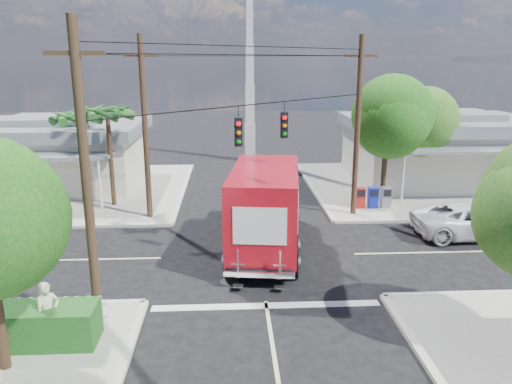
{
  "coord_description": "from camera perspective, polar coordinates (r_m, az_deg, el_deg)",
  "views": [
    {
      "loc": [
        -1.15,
        -19.13,
        7.84
      ],
      "look_at": [
        0.0,
        2.0,
        2.2
      ],
      "focal_mm": 35.0,
      "sensor_mm": 36.0,
      "label": 1
    }
  ],
  "objects": [
    {
      "name": "delivery_truck",
      "position": [
        20.92,
        1.15,
        -1.71
      ],
      "size": [
        3.64,
        8.66,
        3.64
      ],
      "color": "black",
      "rests_on": "ground"
    },
    {
      "name": "vending_boxes",
      "position": [
        27.41,
        13.21,
        -0.6
      ],
      "size": [
        1.9,
        0.5,
        1.1
      ],
      "color": "#9F1915",
      "rests_on": "sidewalk_ne"
    },
    {
      "name": "building_nw",
      "position": [
        33.87,
        -21.81,
        4.3
      ],
      "size": [
        10.8,
        10.2,
        4.3
      ],
      "color": "beige",
      "rests_on": "sidewalk_nw"
    },
    {
      "name": "ground",
      "position": [
        20.7,
        0.3,
        -7.33
      ],
      "size": [
        120.0,
        120.0,
        0.0
      ],
      "primitive_type": "plane",
      "color": "black",
      "rests_on": "ground"
    },
    {
      "name": "tree_ne_front",
      "position": [
        27.37,
        14.83,
        7.98
      ],
      "size": [
        4.21,
        4.14,
        6.66
      ],
      "color": "#422D1C",
      "rests_on": "sidewalk_ne"
    },
    {
      "name": "road_markings",
      "position": [
        19.35,
        0.56,
        -8.96
      ],
      "size": [
        32.0,
        32.0,
        0.01
      ],
      "color": "beige",
      "rests_on": "ground"
    },
    {
      "name": "sidewalk_ne",
      "position": [
        33.25,
        18.2,
        0.65
      ],
      "size": [
        14.12,
        14.12,
        0.14
      ],
      "color": "gray",
      "rests_on": "ground"
    },
    {
      "name": "sidewalk_nw",
      "position": [
        32.49,
        -20.44,
        0.13
      ],
      "size": [
        14.12,
        14.12,
        0.14
      ],
      "color": "gray",
      "rests_on": "ground"
    },
    {
      "name": "building_ne",
      "position": [
        34.4,
        20.38,
        4.75
      ],
      "size": [
        11.8,
        10.2,
        4.5
      ],
      "color": "silver",
      "rests_on": "sidewalk_ne"
    },
    {
      "name": "tree_ne_back",
      "position": [
        30.37,
        18.22,
        7.27
      ],
      "size": [
        3.77,
        3.66,
        5.82
      ],
      "color": "#422D1C",
      "rests_on": "sidewalk_ne"
    },
    {
      "name": "utility_poles",
      "position": [
        20.98,
        -4.29,
        6.2
      ],
      "size": [
        12.0,
        10.68,
        9.0
      ],
      "color": "#473321",
      "rests_on": "ground"
    },
    {
      "name": "picket_fence",
      "position": [
        16.69,
        -26.89,
        -12.21
      ],
      "size": [
        5.94,
        0.06,
        1.0
      ],
      "color": "silver",
      "rests_on": "sidewalk_sw"
    },
    {
      "name": "parked_car",
      "position": [
        24.7,
        23.69,
        -3.02
      ],
      "size": [
        5.54,
        2.62,
        1.53
      ],
      "primitive_type": "imported",
      "rotation": [
        0.0,
        0.0,
        1.56
      ],
      "color": "silver",
      "rests_on": "ground"
    },
    {
      "name": "palm_nw_front",
      "position": [
        27.52,
        -16.62,
        8.47
      ],
      "size": [
        3.01,
        3.08,
        5.59
      ],
      "color": "#422D1C",
      "rests_on": "sidewalk_nw"
    },
    {
      "name": "radio_tower",
      "position": [
        39.23,
        -0.71,
        11.71
      ],
      "size": [
        0.8,
        0.8,
        17.0
      ],
      "color": "silver",
      "rests_on": "ground"
    },
    {
      "name": "palm_nw_back",
      "position": [
        29.51,
        -19.72,
        7.9
      ],
      "size": [
        3.01,
        3.08,
        5.19
      ],
      "color": "#422D1C",
      "rests_on": "sidewalk_nw"
    },
    {
      "name": "pedestrian",
      "position": [
        15.26,
        -22.64,
        -12.69
      ],
      "size": [
        0.78,
        0.79,
        1.84
      ],
      "primitive_type": "imported",
      "rotation": [
        0.0,
        0.0,
        0.83
      ],
      "color": "beige",
      "rests_on": "sidewalk_sw"
    }
  ]
}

